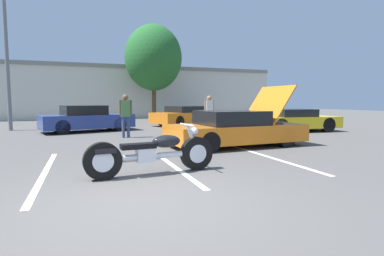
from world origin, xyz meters
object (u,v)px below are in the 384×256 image
Objects in this scene: motorcycle at (152,154)px; tree_background at (153,58)px; light_pole at (8,45)px; parked_car_right_row at (294,120)px; parked_car_mid_right_row at (188,116)px; parked_car_mid_left_row at (87,119)px; spectator_midground at (209,110)px; spectator_near_motorcycle at (125,112)px; show_car_hood_open at (236,129)px.

tree_background is at bearing 71.98° from motorcycle.
light_pole reaches higher than parked_car_right_row.
light_pole is at bearing 107.35° from motorcycle.
tree_background is 17.73m from motorcycle.
tree_background is 1.44× the size of parked_car_mid_right_row.
light_pole is 10.18m from tree_background.
parked_car_mid_left_row reaches higher than parked_car_right_row.
tree_background is 4.18× the size of spectator_midground.
tree_background is 6.87m from parked_car_mid_right_row.
spectator_near_motorcycle is 1.01× the size of spectator_midground.
spectator_near_motorcycle is 4.42m from spectator_midground.
motorcycle is at bearing -98.26° from parked_car_mid_left_row.
parked_car_mid_right_row reaches higher than parked_car_right_row.
parked_car_mid_left_row is at bearing -26.57° from light_pole.
spectator_midground is at bearing -85.80° from tree_background.
light_pole is 12.60m from motorcycle.
light_pole is 12.06m from show_car_hood_open.
spectator_midground is (-3.74, 1.61, 0.49)m from parked_car_right_row.
light_pole is 9.99m from parked_car_mid_right_row.
tree_background is at bearing 85.20° from show_car_hood_open.
motorcycle is 1.55× the size of spectator_midground.
parked_car_right_row is (9.37, -3.35, -0.06)m from parked_car_mid_left_row.
motorcycle is at bearing -143.13° from show_car_hood_open.
parked_car_right_row is (12.85, -5.09, -3.62)m from light_pole.
tree_background is 1.60× the size of show_car_hood_open.
parked_car_mid_left_row is (-1.13, 9.38, 0.17)m from motorcycle.
light_pole is 1.69× the size of show_car_hood_open.
tree_background reaches higher than spectator_midground.
parked_car_right_row is 2.43× the size of spectator_midground.
spectator_near_motorcycle is at bearing -177.12° from parked_car_right_row.
parked_car_right_row is at bearing -1.70° from spectator_near_motorcycle.
parked_car_right_row is at bearing -79.93° from parked_car_mid_right_row.
light_pole is 1.81× the size of parked_car_right_row.
show_car_hood_open is at bearing -122.35° from parked_car_mid_right_row.
show_car_hood_open is 2.60× the size of spectator_near_motorcycle.
motorcycle is (-3.83, -16.78, -4.27)m from tree_background.
show_car_hood_open is 8.65m from parked_car_mid_right_row.
motorcycle is at bearing -120.52° from spectator_midground.
motorcycle is 9.44m from parked_car_mid_left_row.
spectator_midground is (4.20, 1.37, -0.01)m from spectator_near_motorcycle.
light_pole is at bearing 130.95° from show_car_hood_open.
spectator_midground is at bearing 54.32° from motorcycle.
parked_car_mid_right_row is (5.84, 1.98, -0.03)m from parked_car_mid_left_row.
parked_car_mid_left_row is 9.95m from parked_car_right_row.
tree_background is 1.72× the size of parked_car_right_row.
parked_car_right_row is 6.40m from parked_car_mid_right_row.
show_car_hood_open is at bearing -46.11° from light_pole.
show_car_hood_open reaches higher than parked_car_mid_left_row.
parked_car_mid_right_row is 2.91× the size of spectator_midground.
parked_car_mid_left_row is 6.16m from parked_car_mid_right_row.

